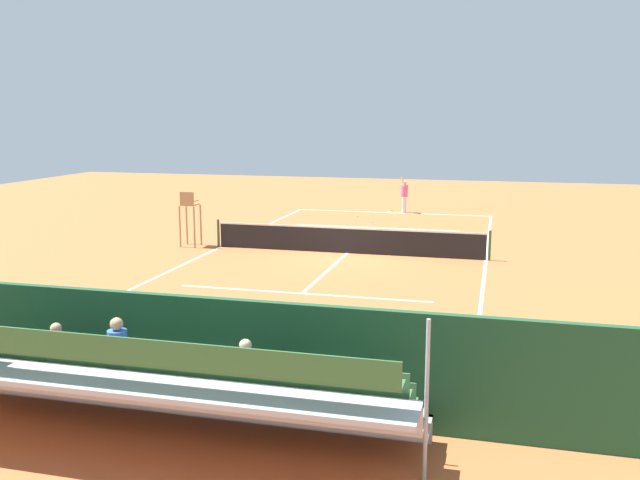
# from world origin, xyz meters

# --- Properties ---
(ground_plane) EXTENTS (60.00, 60.00, 0.00)m
(ground_plane) POSITION_xyz_m (0.00, 0.00, 0.00)
(ground_plane) COLOR #BC6033
(court_line_markings) EXTENTS (10.10, 22.20, 0.01)m
(court_line_markings) POSITION_xyz_m (0.00, -0.04, 0.00)
(court_line_markings) COLOR white
(court_line_markings) RESTS_ON ground
(tennis_net) EXTENTS (10.30, 0.10, 1.07)m
(tennis_net) POSITION_xyz_m (0.00, 0.00, 0.50)
(tennis_net) COLOR black
(tennis_net) RESTS_ON ground
(backdrop_wall) EXTENTS (18.00, 0.16, 2.00)m
(backdrop_wall) POSITION_xyz_m (0.00, 14.00, 1.00)
(backdrop_wall) COLOR #1E4C2D
(backdrop_wall) RESTS_ON ground
(bleacher_stand) EXTENTS (9.06, 2.40, 2.48)m
(bleacher_stand) POSITION_xyz_m (0.09, 15.34, 0.91)
(bleacher_stand) COLOR #B2B2B7
(bleacher_stand) RESTS_ON ground
(umpire_chair) EXTENTS (0.67, 0.67, 2.14)m
(umpire_chair) POSITION_xyz_m (6.20, 0.19, 1.31)
(umpire_chair) COLOR #A88456
(umpire_chair) RESTS_ON ground
(courtside_bench) EXTENTS (1.80, 0.40, 0.93)m
(courtside_bench) POSITION_xyz_m (-2.41, 13.27, 0.56)
(courtside_bench) COLOR #9E754C
(courtside_bench) RESTS_ON ground
(equipment_bag) EXTENTS (0.90, 0.36, 0.36)m
(equipment_bag) POSITION_xyz_m (-0.49, 13.40, 0.18)
(equipment_bag) COLOR black
(equipment_bag) RESTS_ON ground
(tennis_player) EXTENTS (0.44, 0.56, 1.93)m
(tennis_player) POSITION_xyz_m (-0.58, -11.18, 1.02)
(tennis_player) COLOR white
(tennis_player) RESTS_ON ground
(tennis_racket) EXTENTS (0.37, 0.59, 0.03)m
(tennis_racket) POSITION_xyz_m (0.20, -11.29, 0.01)
(tennis_racket) COLOR black
(tennis_racket) RESTS_ON ground
(tennis_ball_near) EXTENTS (0.07, 0.07, 0.07)m
(tennis_ball_near) POSITION_xyz_m (1.49, -9.20, 0.03)
(tennis_ball_near) COLOR #CCDB33
(tennis_ball_near) RESTS_ON ground
(tennis_ball_far) EXTENTS (0.07, 0.07, 0.07)m
(tennis_ball_far) POSITION_xyz_m (0.43, -7.60, 0.03)
(tennis_ball_far) COLOR #CCDB33
(tennis_ball_far) RESTS_ON ground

